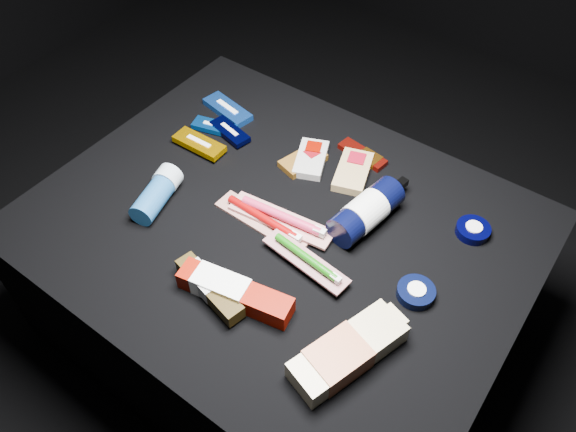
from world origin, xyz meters
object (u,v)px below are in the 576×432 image
Objects in this scene: deodorant_stick at (157,194)px; toothpaste_carton_red at (230,291)px; lotion_bottle at (366,211)px; bodywash_bottle at (346,353)px.

deodorant_stick reaches higher than toothpaste_carton_red.
lotion_bottle reaches higher than deodorant_stick.
bodywash_bottle is at bearing -6.76° from toothpaste_carton_red.
lotion_bottle is 1.54× the size of deodorant_stick.
bodywash_bottle reaches higher than toothpaste_carton_red.
bodywash_bottle is 1.02× the size of toothpaste_carton_red.
bodywash_bottle is at bearing -56.67° from lotion_bottle.
bodywash_bottle is at bearing -23.49° from deodorant_stick.
lotion_bottle is 0.43m from deodorant_stick.
bodywash_bottle is 1.59× the size of deodorant_stick.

